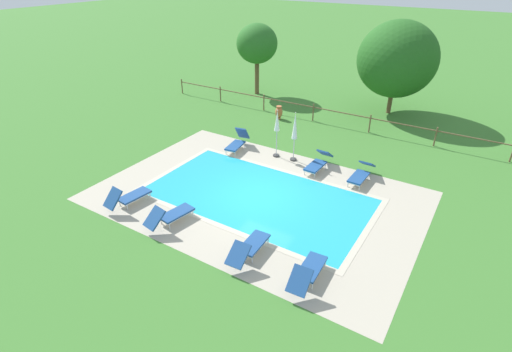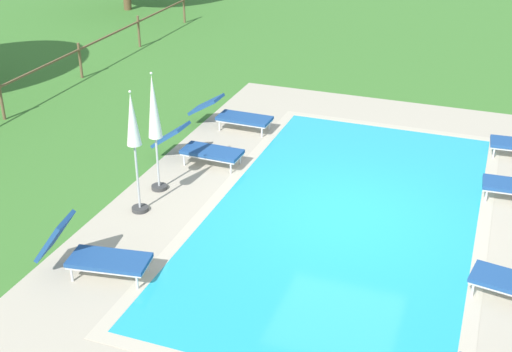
{
  "view_description": "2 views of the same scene",
  "coord_description": "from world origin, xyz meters",
  "px_view_note": "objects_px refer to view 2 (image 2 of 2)",
  "views": [
    {
      "loc": [
        7.31,
        -11.76,
        8.62
      ],
      "look_at": [
        -0.39,
        0.5,
        0.6
      ],
      "focal_mm": 27.41,
      "sensor_mm": 36.0,
      "label": 1
    },
    {
      "loc": [
        -11.07,
        -2.31,
        6.46
      ],
      "look_at": [
        0.01,
        1.78,
        0.51
      ],
      "focal_mm": 47.73,
      "sensor_mm": 36.0,
      "label": 2
    }
  ],
  "objects_px": {
    "patio_umbrella_closed_row_west": "(133,130)",
    "patio_umbrella_closed_row_mid_east": "(154,114)",
    "sun_lounger_north_near_steps": "(233,115)",
    "sun_lounger_south_near_corner": "(93,254)",
    "sun_lounger_south_far": "(200,147)"
  },
  "relations": [
    {
      "from": "patio_umbrella_closed_row_west",
      "to": "patio_umbrella_closed_row_mid_east",
      "type": "height_order",
      "value": "patio_umbrella_closed_row_mid_east"
    },
    {
      "from": "sun_lounger_north_near_steps",
      "to": "sun_lounger_south_near_corner",
      "type": "distance_m",
      "value": 6.52
    },
    {
      "from": "sun_lounger_south_near_corner",
      "to": "patio_umbrella_closed_row_west",
      "type": "height_order",
      "value": "patio_umbrella_closed_row_west"
    },
    {
      "from": "patio_umbrella_closed_row_west",
      "to": "patio_umbrella_closed_row_mid_east",
      "type": "bearing_deg",
      "value": 4.33
    },
    {
      "from": "sun_lounger_south_far",
      "to": "patio_umbrella_closed_row_west",
      "type": "distance_m",
      "value": 2.7
    },
    {
      "from": "sun_lounger_south_far",
      "to": "patio_umbrella_closed_row_mid_east",
      "type": "height_order",
      "value": "patio_umbrella_closed_row_mid_east"
    },
    {
      "from": "sun_lounger_south_near_corner",
      "to": "patio_umbrella_closed_row_mid_east",
      "type": "xyz_separation_m",
      "value": [
        3.04,
        0.42,
        1.24
      ]
    },
    {
      "from": "sun_lounger_north_near_steps",
      "to": "patio_umbrella_closed_row_west",
      "type": "height_order",
      "value": "patio_umbrella_closed_row_west"
    },
    {
      "from": "sun_lounger_south_near_corner",
      "to": "sun_lounger_north_near_steps",
      "type": "bearing_deg",
      "value": 1.72
    },
    {
      "from": "sun_lounger_south_far",
      "to": "sun_lounger_south_near_corner",
      "type": "bearing_deg",
      "value": -178.07
    },
    {
      "from": "sun_lounger_north_near_steps",
      "to": "sun_lounger_south_far",
      "type": "relative_size",
      "value": 1.02
    },
    {
      "from": "sun_lounger_south_far",
      "to": "patio_umbrella_closed_row_west",
      "type": "relative_size",
      "value": 0.83
    },
    {
      "from": "sun_lounger_south_far",
      "to": "patio_umbrella_closed_row_mid_east",
      "type": "relative_size",
      "value": 0.82
    },
    {
      "from": "sun_lounger_south_far",
      "to": "sun_lounger_north_near_steps",
      "type": "bearing_deg",
      "value": 1.26
    },
    {
      "from": "sun_lounger_north_near_steps",
      "to": "sun_lounger_south_near_corner",
      "type": "bearing_deg",
      "value": -178.28
    }
  ]
}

